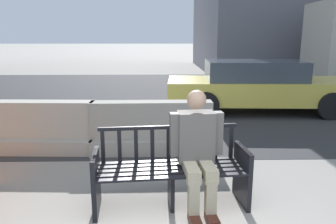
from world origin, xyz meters
The scene contains 6 objects.
street_asphalt centered at (0.00, 8.70, 0.00)m, with size 120.00×12.00×0.01m, color #333335.
street_bench centered at (-0.03, 1.33, 0.40)m, with size 1.73×0.68×0.88m.
seated_person centered at (0.26, 1.30, 0.69)m, with size 0.59×0.75×1.31m.
jersey_barrier_centre centered at (-0.30, 3.19, 0.34)m, with size 2.01×0.71×0.84m.
jersey_barrier_left centered at (-2.24, 3.26, 0.34)m, with size 2.03×0.77×0.84m.
car_taxi_near centered at (2.34, 6.14, 0.66)m, with size 4.75×2.06×1.30m.
Camera 1 is at (-0.14, -2.07, 1.86)m, focal length 35.00 mm.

